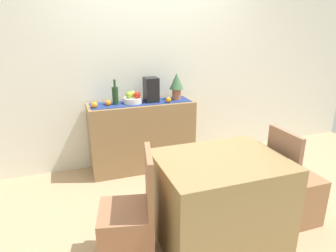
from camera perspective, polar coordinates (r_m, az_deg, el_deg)
The scene contains 17 objects.
ground_plane at distance 3.22m, azimuth 3.43°, elevation -14.32°, with size 6.40×6.40×0.02m, color tan.
room_wall_rear at distance 3.83m, azimuth -3.14°, elevation 12.79°, with size 6.40×0.06×2.70m, color silver.
sideboard_console at distance 3.74m, azimuth -4.95°, elevation -1.92°, with size 1.28×0.42×0.86m, color olive.
table_runner at distance 3.61m, azimuth -5.14°, elevation 4.52°, with size 1.20×0.32×0.01m, color navy.
fruit_bowl at distance 3.58m, azimuth -6.73°, elevation 4.90°, with size 0.22×0.22×0.06m, color white.
apple_left at distance 3.55m, azimuth -7.50°, elevation 5.92°, with size 0.08×0.08×0.08m, color #96B331.
apple_front at distance 3.54m, azimuth -5.90°, elevation 5.93°, with size 0.08×0.08×0.08m, color red.
apple_center at distance 3.61m, azimuth -6.83°, elevation 6.13°, with size 0.08×0.08×0.08m, color #9BAC3D.
wine_bottle at distance 3.53m, azimuth -10.06°, elevation 5.80°, with size 0.07×0.07×0.30m.
coffee_maker at distance 3.61m, azimuth -3.25°, elevation 6.92°, with size 0.16×0.18×0.30m, color black.
potted_plant at distance 3.70m, azimuth 1.64°, elevation 8.09°, with size 0.17×0.17×0.33m.
orange_loose_far at distance 3.44m, azimuth -13.92°, elevation 3.92°, with size 0.07×0.07×0.07m, color orange.
orange_loose_end at distance 3.51m, azimuth -11.41°, elevation 4.34°, with size 0.07×0.07×0.07m, color orange.
orange_loose_mid at distance 3.59m, azimuth 0.08°, elevation 5.03°, with size 0.07×0.07×0.07m, color orange.
dining_table at distance 2.58m, azimuth 9.75°, elevation -13.67°, with size 1.01×0.78×0.74m, color olive.
chair_near_window at distance 2.41m, azimuth -7.51°, elevation -19.13°, with size 0.48×0.48×0.90m.
chair_by_corner at distance 3.04m, azimuth 22.70°, elevation -11.91°, with size 0.40×0.40×0.90m.
Camera 1 is at (-1.07, -2.48, 1.74)m, focal length 31.87 mm.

